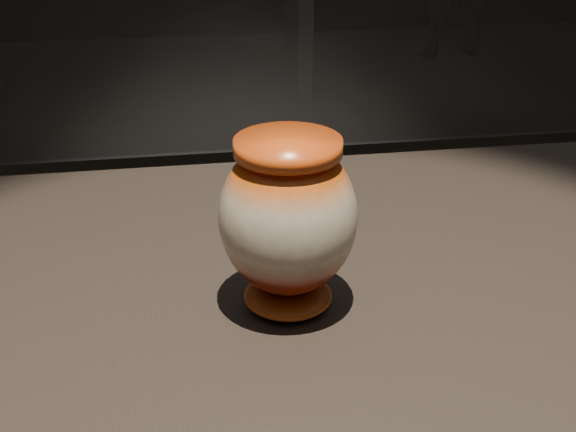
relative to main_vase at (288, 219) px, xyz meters
name	(u,v)px	position (x,y,z in m)	size (l,w,h in m)	color
main_vase	(288,219)	(0.00, 0.00, 0.00)	(0.15, 0.15, 0.20)	maroon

